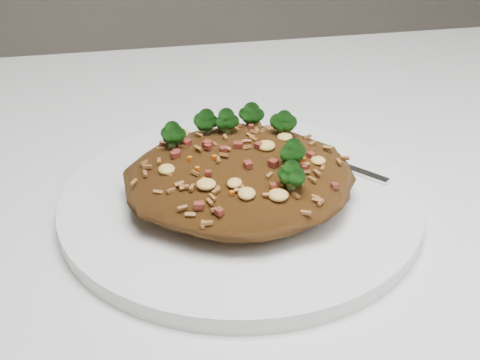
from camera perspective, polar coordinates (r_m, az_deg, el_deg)
name	(u,v)px	position (r m, az deg, el deg)	size (l,w,h in m)	color
dining_table	(289,282)	(0.63, 4.18, -8.65)	(1.20, 0.80, 0.75)	silver
plate	(240,203)	(0.55, 0.00, -1.95)	(0.30, 0.30, 0.01)	white
fried_rice	(240,168)	(0.54, 0.02, 1.06)	(0.19, 0.17, 0.06)	brown
fork	(315,156)	(0.61, 6.42, 2.05)	(0.12, 0.13, 0.00)	silver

